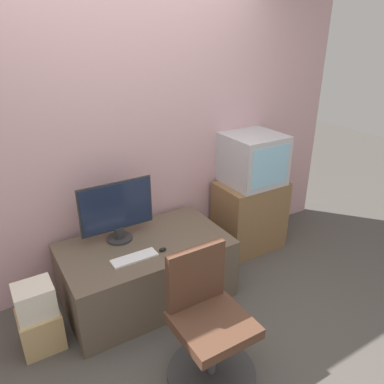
{
  "coord_description": "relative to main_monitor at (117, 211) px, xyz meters",
  "views": [
    {
      "loc": [
        -1.1,
        -1.47,
        2.08
      ],
      "look_at": [
        0.43,
        1.03,
        0.76
      ],
      "focal_mm": 35.0,
      "sensor_mm": 36.0,
      "label": 1
    }
  ],
  "objects": [
    {
      "name": "ground_plane",
      "position": [
        0.26,
        -1.02,
        -0.77
      ],
      "size": [
        12.0,
        12.0,
        0.0
      ],
      "primitive_type": "plane",
      "color": "#4C4742"
    },
    {
      "name": "wall_back",
      "position": [
        0.26,
        0.3,
        0.53
      ],
      "size": [
        4.4,
        0.05,
        2.6
      ],
      "color": "#CC9EA3",
      "rests_on": "ground_plane"
    },
    {
      "name": "desk",
      "position": [
        0.15,
        -0.16,
        -0.51
      ],
      "size": [
        1.3,
        0.76,
        0.51
      ],
      "color": "brown",
      "rests_on": "ground_plane"
    },
    {
      "name": "side_stand",
      "position": [
        1.36,
        0.02,
        -0.42
      ],
      "size": [
        0.64,
        0.44,
        0.7
      ],
      "color": "olive",
      "rests_on": "ground_plane"
    },
    {
      "name": "main_monitor",
      "position": [
        0.0,
        0.0,
        0.0
      ],
      "size": [
        0.59,
        0.2,
        0.49
      ],
      "color": "#2D2D2D",
      "rests_on": "desk"
    },
    {
      "name": "keyboard",
      "position": [
        -0.01,
        -0.31,
        -0.25
      ],
      "size": [
        0.34,
        0.11,
        0.01
      ],
      "color": "white",
      "rests_on": "desk"
    },
    {
      "name": "mouse",
      "position": [
        0.22,
        -0.33,
        -0.24
      ],
      "size": [
        0.06,
        0.04,
        0.03
      ],
      "color": "black",
      "rests_on": "desk"
    },
    {
      "name": "crt_tv",
      "position": [
        1.37,
        0.04,
        0.16
      ],
      "size": [
        0.5,
        0.51,
        0.47
      ],
      "color": "#B7B7BC",
      "rests_on": "side_stand"
    },
    {
      "name": "office_chair",
      "position": [
        0.17,
        -1.03,
        -0.42
      ],
      "size": [
        0.57,
        0.57,
        0.86
      ],
      "color": "#333333",
      "rests_on": "ground_plane"
    },
    {
      "name": "cardboard_box_lower",
      "position": [
        -0.71,
        -0.25,
        -0.62
      ],
      "size": [
        0.27,
        0.27,
        0.29
      ],
      "color": "tan",
      "rests_on": "ground_plane"
    },
    {
      "name": "cardboard_box_upper",
      "position": [
        -0.71,
        -0.25,
        -0.37
      ],
      "size": [
        0.25,
        0.22,
        0.22
      ],
      "color": "beige",
      "rests_on": "cardboard_box_lower"
    }
  ]
}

